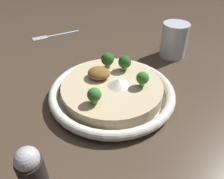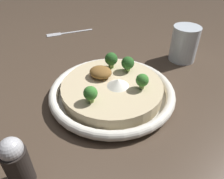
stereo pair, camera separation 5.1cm
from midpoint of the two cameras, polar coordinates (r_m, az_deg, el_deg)
name	(u,v)px [view 2 (the right image)]	position (r m, az deg, el deg)	size (l,w,h in m)	color
ground_plane	(112,97)	(0.52, 2.79, -2.04)	(6.00, 6.00, 0.00)	#47382B
risotto_bowl	(112,91)	(0.51, 2.84, -0.52)	(0.29, 0.29, 0.04)	silver
cheese_sprinkle	(118,83)	(0.49, 4.46, 1.60)	(0.05, 0.05, 0.02)	white
crispy_onion_garnish	(101,72)	(0.52, -0.19, 4.45)	(0.05, 0.05, 0.02)	brown
broccoli_front	(90,94)	(0.44, -2.35, -1.22)	(0.03, 0.03, 0.04)	#84A856
broccoli_back_left	(111,59)	(0.55, 2.46, 7.78)	(0.03, 0.03, 0.04)	#84A856
broccoli_back	(128,63)	(0.54, 6.86, 6.73)	(0.03, 0.03, 0.04)	#759E4C
broccoli_back_right	(142,81)	(0.48, 10.92, 2.19)	(0.03, 0.03, 0.04)	#759E4C
drinking_glass	(184,44)	(0.69, 20.42, 11.08)	(0.08, 0.08, 0.10)	silver
fork_utensil	(65,33)	(0.86, -10.52, 14.26)	(0.13, 0.14, 0.00)	#B7B7BC
pepper_shaker	(17,162)	(0.36, -19.87, -17.67)	(0.04, 0.04, 0.10)	black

